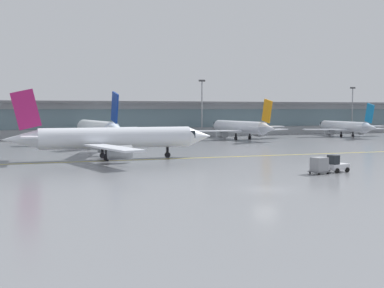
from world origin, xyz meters
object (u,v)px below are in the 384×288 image
(baggage_tug, at_px, (336,165))
(apron_light_mast_3, at_px, (352,108))
(gate_airplane_2, at_px, (97,129))
(gate_airplane_3, at_px, (240,127))
(cargo_dolly_lead, at_px, (319,165))
(gate_airplane_4, at_px, (345,127))
(apron_light_mast_2, at_px, (202,106))
(taxiing_regional_jet, at_px, (114,138))

(baggage_tug, height_order, apron_light_mast_3, apron_light_mast_3)
(apron_light_mast_3, bearing_deg, gate_airplane_2, -167.60)
(gate_airplane_3, height_order, cargo_dolly_lead, gate_airplane_3)
(gate_airplane_4, relative_size, apron_light_mast_3, 1.91)
(gate_airplane_3, xyz_separation_m, apron_light_mast_2, (-5.05, 12.94, 5.43))
(gate_airplane_4, relative_size, taxiing_regional_jet, 0.86)
(gate_airplane_3, distance_m, apron_light_mast_2, 14.91)
(gate_airplane_4, bearing_deg, cargo_dolly_lead, 144.46)
(gate_airplane_2, xyz_separation_m, cargo_dolly_lead, (15.63, -58.17, -2.24))
(baggage_tug, bearing_deg, apron_light_mast_2, 71.41)
(apron_light_mast_2, bearing_deg, baggage_tug, -99.75)
(taxiing_regional_jet, distance_m, cargo_dolly_lead, 31.46)
(gate_airplane_2, xyz_separation_m, baggage_tug, (18.43, -57.74, -2.40))
(apron_light_mast_2, distance_m, apron_light_mast_3, 51.29)
(gate_airplane_4, xyz_separation_m, baggage_tug, (-49.83, -61.47, -1.82))
(gate_airplane_3, relative_size, gate_airplane_4, 1.10)
(gate_airplane_2, height_order, taxiing_regional_jet, gate_airplane_2)
(baggage_tug, height_order, apron_light_mast_2, apron_light_mast_2)
(gate_airplane_2, bearing_deg, taxiing_regional_jet, 169.38)
(apron_light_mast_3, bearing_deg, gate_airplane_4, -134.57)
(gate_airplane_2, bearing_deg, apron_light_mast_3, -82.38)
(gate_airplane_3, height_order, apron_light_mast_2, apron_light_mast_2)
(gate_airplane_4, distance_m, apron_light_mast_2, 39.62)
(apron_light_mast_2, bearing_deg, gate_airplane_4, -19.03)
(gate_airplane_4, bearing_deg, baggage_tug, 145.80)
(apron_light_mast_2, bearing_deg, cargo_dolly_lead, -101.77)
(gate_airplane_2, relative_size, apron_light_mast_2, 2.15)
(gate_airplane_4, bearing_deg, gate_airplane_2, 97.96)
(cargo_dolly_lead, distance_m, apron_light_mast_2, 76.64)
(gate_airplane_2, relative_size, apron_light_mast_3, 2.31)
(gate_airplane_3, height_order, baggage_tug, gate_airplane_3)
(baggage_tug, distance_m, apron_light_mast_3, 99.52)
(gate_airplane_3, bearing_deg, taxiing_regional_jet, 128.30)
(gate_airplane_2, distance_m, taxiing_regional_jet, 33.38)
(baggage_tug, height_order, cargo_dolly_lead, baggage_tug)
(taxiing_regional_jet, xyz_separation_m, apron_light_mast_3, (85.85, 51.34, 4.70))
(apron_light_mast_3, bearing_deg, apron_light_mast_2, -178.19)
(gate_airplane_4, distance_m, baggage_tug, 79.15)
(gate_airplane_4, height_order, taxiing_regional_jet, taxiing_regional_jet)
(gate_airplane_3, bearing_deg, gate_airplane_2, 91.08)
(baggage_tug, xyz_separation_m, cargo_dolly_lead, (-2.80, -0.43, 0.16))
(gate_airplane_3, bearing_deg, apron_light_mast_3, -77.06)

